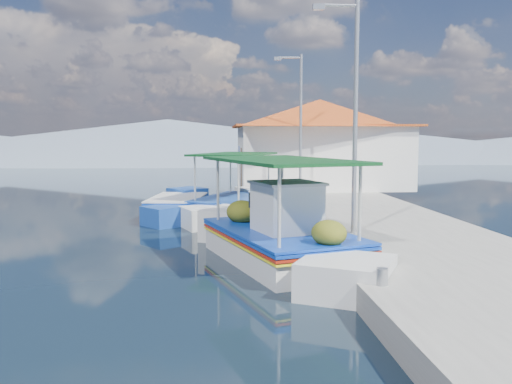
{
  "coord_description": "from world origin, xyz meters",
  "views": [
    {
      "loc": [
        0.98,
        -11.72,
        3.03
      ],
      "look_at": [
        2.23,
        4.91,
        1.3
      ],
      "focal_mm": 37.4,
      "sensor_mm": 36.0,
      "label": 1
    }
  ],
  "objects": [
    {
      "name": "lamp_post_near",
      "position": [
        4.51,
        2.0,
        3.85
      ],
      "size": [
        1.21,
        0.14,
        6.0
      ],
      "color": "#A5A8AD",
      "rests_on": "quay"
    },
    {
      "name": "lamp_post_far",
      "position": [
        4.51,
        11.0,
        3.85
      ],
      "size": [
        1.21,
        0.14,
        6.0
      ],
      "color": "#A5A8AD",
      "rests_on": "quay"
    },
    {
      "name": "main_caique",
      "position": [
        2.56,
        0.99,
        0.54
      ],
      "size": [
        4.13,
        8.04,
        2.78
      ],
      "rotation": [
        0.0,
        0.0,
        -0.31
      ],
      "color": "silver",
      "rests_on": "ground"
    },
    {
      "name": "quay",
      "position": [
        5.9,
        6.0,
        0.25
      ],
      "size": [
        5.0,
        44.0,
        0.5
      ],
      "primitive_type": "cube",
      "color": "#9B9891",
      "rests_on": "ground"
    },
    {
      "name": "ground",
      "position": [
        0.0,
        0.0,
        0.0
      ],
      "size": [
        160.0,
        160.0,
        0.0
      ],
      "primitive_type": "plane",
      "color": "black",
      "rests_on": "ground"
    },
    {
      "name": "caique_green_canopy",
      "position": [
        1.62,
        8.35,
        0.4
      ],
      "size": [
        4.0,
        6.53,
        2.68
      ],
      "rotation": [
        0.0,
        0.0,
        0.43
      ],
      "color": "silver",
      "rests_on": "ground"
    },
    {
      "name": "caique_blue_hull",
      "position": [
        -0.52,
        8.76,
        0.3
      ],
      "size": [
        2.32,
        6.22,
        1.11
      ],
      "rotation": [
        0.0,
        0.0,
        0.12
      ],
      "color": "#19449A",
      "rests_on": "ground"
    },
    {
      "name": "harbor_building",
      "position": [
        6.2,
        15.0,
        2.78
      ],
      "size": [
        10.49,
        10.49,
        4.4
      ],
      "color": "white",
      "rests_on": "quay"
    },
    {
      "name": "mountain_ridge",
      "position": [
        6.54,
        56.0,
        2.04
      ],
      "size": [
        171.4,
        96.0,
        5.5
      ],
      "color": "slate",
      "rests_on": "ground"
    },
    {
      "name": "bollards",
      "position": [
        3.8,
        5.25,
        0.65
      ],
      "size": [
        0.2,
        17.2,
        0.3
      ],
      "color": "#A5A8AD",
      "rests_on": "quay"
    }
  ]
}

